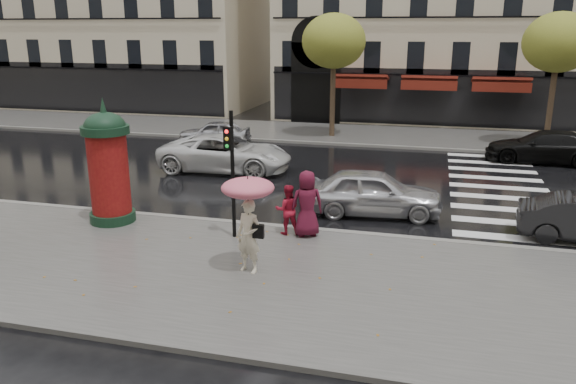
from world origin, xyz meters
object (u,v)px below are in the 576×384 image
(traffic_light, at_px, (231,163))
(car_black, at_px, (544,147))
(woman_red, at_px, (288,210))
(morris_column, at_px, (108,164))
(woman_umbrella, at_px, (248,209))
(man_burgundy, at_px, (307,204))
(car_silver, at_px, (373,192))
(car_white, at_px, (225,153))
(car_far_silver, at_px, (215,133))

(traffic_light, height_order, car_black, traffic_light)
(woman_red, height_order, morris_column, morris_column)
(woman_umbrella, height_order, man_burgundy, woman_umbrella)
(traffic_light, height_order, car_silver, traffic_light)
(car_white, bearing_deg, car_black, -71.59)
(traffic_light, bearing_deg, car_silver, 43.82)
(car_far_silver, bearing_deg, woman_umbrella, 17.91)
(man_burgundy, bearing_deg, traffic_light, -7.37)
(woman_umbrella, height_order, car_white, woman_umbrella)
(traffic_light, relative_size, car_black, 0.72)
(car_silver, bearing_deg, morris_column, 105.68)
(man_burgundy, bearing_deg, car_far_silver, -83.66)
(car_white, bearing_deg, woman_red, -149.58)
(morris_column, bearing_deg, traffic_light, -5.52)
(traffic_light, relative_size, car_white, 0.65)
(woman_red, bearing_deg, car_far_silver, -79.45)
(woman_umbrella, bearing_deg, morris_column, 154.66)
(woman_red, xyz_separation_m, man_burgundy, (0.57, 0.00, 0.22))
(morris_column, xyz_separation_m, car_black, (14.26, 12.38, -1.22))
(traffic_light, xyz_separation_m, car_black, (10.18, 12.77, -1.58))
(woman_red, bearing_deg, car_black, -145.67)
(woman_red, relative_size, traffic_light, 0.41)
(morris_column, distance_m, car_black, 18.93)
(car_black, height_order, car_far_silver, car_black)
(woman_umbrella, distance_m, car_silver, 6.09)
(car_black, bearing_deg, woman_red, -33.93)
(car_white, xyz_separation_m, car_far_silver, (-2.57, 5.18, -0.14))
(traffic_light, distance_m, car_white, 8.41)
(car_silver, xyz_separation_m, car_far_silver, (-9.26, 9.42, -0.12))
(man_burgundy, relative_size, car_silver, 0.43)
(man_burgundy, height_order, morris_column, morris_column)
(car_silver, relative_size, car_white, 0.79)
(traffic_light, bearing_deg, man_burgundy, 18.58)
(car_silver, height_order, car_black, car_silver)
(morris_column, height_order, traffic_light, morris_column)
(woman_umbrella, height_order, morris_column, morris_column)
(woman_red, xyz_separation_m, car_black, (8.76, 12.11, -0.13))
(car_black, bearing_deg, man_burgundy, -32.12)
(traffic_light, xyz_separation_m, car_silver, (3.57, 3.42, -1.55))
(car_far_silver, bearing_deg, car_white, 19.58)
(morris_column, xyz_separation_m, traffic_light, (4.08, -0.39, 0.36))
(woman_umbrella, height_order, woman_red, woman_umbrella)
(man_burgundy, bearing_deg, morris_column, -23.35)
(man_burgundy, bearing_deg, car_white, -79.74)
(man_burgundy, distance_m, traffic_light, 2.43)
(traffic_light, distance_m, car_black, 16.41)
(man_burgundy, xyz_separation_m, car_far_silver, (-7.69, 12.17, -0.44))
(traffic_light, bearing_deg, car_far_silver, 113.93)
(woman_umbrella, relative_size, woman_red, 1.66)
(man_burgundy, height_order, traffic_light, traffic_light)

